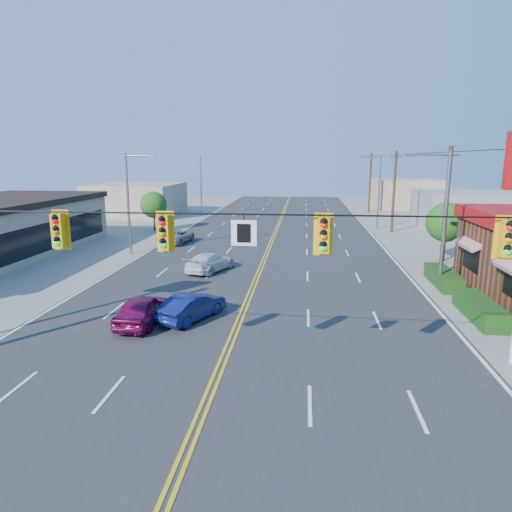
# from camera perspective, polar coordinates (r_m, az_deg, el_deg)

# --- Properties ---
(ground) EXTENTS (160.00, 160.00, 0.00)m
(ground) POSITION_cam_1_polar(r_m,az_deg,el_deg) (15.36, -6.07, -17.55)
(ground) COLOR gray
(ground) RESTS_ON ground
(road) EXTENTS (20.00, 120.00, 0.06)m
(road) POSITION_cam_1_polar(r_m,az_deg,el_deg) (34.01, 0.94, -0.76)
(road) COLOR #2D2D30
(road) RESTS_ON ground
(signal_span) EXTENTS (24.32, 0.34, 9.00)m
(signal_span) POSITION_cam_1_polar(r_m,az_deg,el_deg) (13.65, -7.01, 0.63)
(signal_span) COLOR #47301E
(signal_span) RESTS_ON ground
(streetlight_se) EXTENTS (2.55, 0.25, 8.00)m
(streetlight_se) POSITION_cam_1_polar(r_m,az_deg,el_deg) (28.32, 22.20, 4.97)
(streetlight_se) COLOR gray
(streetlight_se) RESTS_ON ground
(streetlight_ne) EXTENTS (2.55, 0.25, 8.00)m
(streetlight_ne) POSITION_cam_1_polar(r_m,az_deg,el_deg) (51.73, 14.93, 8.26)
(streetlight_ne) COLOR gray
(streetlight_ne) RESTS_ON ground
(streetlight_sw) EXTENTS (2.55, 0.25, 8.00)m
(streetlight_sw) POSITION_cam_1_polar(r_m,az_deg,el_deg) (37.75, -15.43, 6.98)
(streetlight_sw) COLOR gray
(streetlight_sw) RESTS_ON ground
(streetlight_nw) EXTENTS (2.55, 0.25, 8.00)m
(streetlight_nw) POSITION_cam_1_polar(r_m,az_deg,el_deg) (62.63, -6.72, 9.17)
(streetlight_nw) COLOR gray
(streetlight_nw) RESTS_ON ground
(utility_pole_near) EXTENTS (0.28, 0.28, 8.40)m
(utility_pole_near) POSITION_cam_1_polar(r_m,az_deg,el_deg) (32.56, 22.63, 5.19)
(utility_pole_near) COLOR #47301E
(utility_pole_near) RESTS_ON ground
(utility_pole_mid) EXTENTS (0.28, 0.28, 8.40)m
(utility_pole_mid) POSITION_cam_1_polar(r_m,az_deg,el_deg) (50.02, 16.86, 7.68)
(utility_pole_mid) COLOR #47301E
(utility_pole_mid) RESTS_ON ground
(utility_pole_far) EXTENTS (0.28, 0.28, 8.40)m
(utility_pole_far) POSITION_cam_1_polar(r_m,az_deg,el_deg) (67.76, 14.06, 8.84)
(utility_pole_far) COLOR #47301E
(utility_pole_far) RESTS_ON ground
(tree_kfc_rear) EXTENTS (2.94, 2.94, 4.41)m
(tree_kfc_rear) POSITION_cam_1_polar(r_m,az_deg,el_deg) (36.89, 22.68, 3.90)
(tree_kfc_rear) COLOR #47301E
(tree_kfc_rear) RESTS_ON ground
(tree_west) EXTENTS (2.80, 2.80, 4.20)m
(tree_west) POSITION_cam_1_polar(r_m,az_deg,el_deg) (49.89, -12.69, 6.26)
(tree_west) COLOR #47301E
(tree_west) RESTS_ON ground
(bld_east_mid) EXTENTS (12.00, 10.00, 4.00)m
(bld_east_mid) POSITION_cam_1_polar(r_m,az_deg,el_deg) (56.63, 25.79, 5.21)
(bld_east_mid) COLOR gray
(bld_east_mid) RESTS_ON ground
(bld_west_far) EXTENTS (11.00, 12.00, 4.20)m
(bld_west_far) POSITION_cam_1_polar(r_m,az_deg,el_deg) (65.43, -14.61, 6.87)
(bld_west_far) COLOR tan
(bld_west_far) RESTS_ON ground
(bld_east_far) EXTENTS (10.00, 10.00, 4.40)m
(bld_east_far) POSITION_cam_1_polar(r_m,az_deg,el_deg) (76.92, 18.24, 7.45)
(bld_east_far) COLOR tan
(bld_east_far) RESTS_ON ground
(car_magenta) EXTENTS (1.74, 4.11, 1.38)m
(car_magenta) POSITION_cam_1_polar(r_m,az_deg,el_deg) (21.90, -13.95, -6.62)
(car_magenta) COLOR maroon
(car_magenta) RESTS_ON ground
(car_blue) EXTENTS (2.84, 4.06, 1.27)m
(car_blue) POSITION_cam_1_polar(r_m,az_deg,el_deg) (22.03, -7.99, -6.42)
(car_blue) COLOR #0D1751
(car_blue) RESTS_ON ground
(car_white) EXTENTS (3.18, 4.71, 1.27)m
(car_white) POSITION_cam_1_polar(r_m,az_deg,el_deg) (31.19, -5.78, -0.86)
(car_white) COLOR silver
(car_white) RESTS_ON ground
(car_silver) EXTENTS (2.71, 4.84, 1.28)m
(car_silver) POSITION_cam_1_polar(r_m,az_deg,el_deg) (42.13, -9.88, 2.40)
(car_silver) COLOR #A2A3A7
(car_silver) RESTS_ON ground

